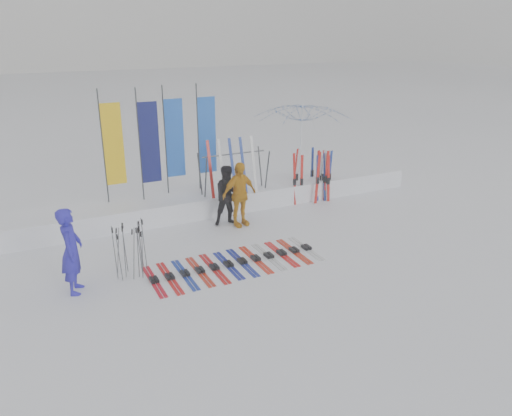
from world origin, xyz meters
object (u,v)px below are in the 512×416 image
person_yellow (239,194)px  ski_row (235,263)px  tent_canopy (302,145)px  person_black (229,196)px  ski_rack (234,167)px  person_blue (71,251)px

person_yellow → ski_row: 2.66m
person_yellow → tent_canopy: (3.46, 2.40, 0.58)m
person_black → ski_row: size_ratio=0.42×
ski_row → ski_rack: 4.00m
person_black → tent_canopy: 4.35m
person_black → tent_canopy: (3.70, 2.20, 0.64)m
person_black → tent_canopy: tent_canopy is taller
person_black → ski_rack: bearing=65.4°
person_blue → tent_canopy: 9.24m
tent_canopy → person_blue: bearing=-152.2°
person_yellow → tent_canopy: bearing=24.7°
person_black → person_yellow: 0.32m
person_blue → ski_row: size_ratio=0.46×
person_blue → person_black: person_blue is taller
tent_canopy → ski_row: bearing=-134.7°
person_blue → ski_rack: bearing=-42.6°
tent_canopy → ski_row: tent_canopy is taller
person_black → ski_row: (-0.89, -2.44, -0.83)m
person_black → ski_rack: 1.29m
person_yellow → ski_rack: (0.38, 1.21, 0.46)m
tent_canopy → ski_rack: 3.31m
ski_rack → person_yellow: bearing=-107.2°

